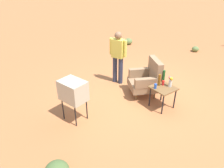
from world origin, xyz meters
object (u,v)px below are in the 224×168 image
Objects in this scene: person_standing at (118,55)px; soda_can_red at (163,83)px; tv_on_stand at (73,91)px; armchair at (147,79)px; soda_can_blue at (155,86)px; bottle_wine_green at (164,76)px; flower_vase at (170,81)px; side_table at (163,90)px; bottle_tall_amber at (159,80)px.

soda_can_red is at bearing 6.68° from person_standing.
armchair is at bearing 86.28° from tv_on_stand.
bottle_wine_green is at bearing 108.39° from soda_can_blue.
armchair is 1.03× the size of tv_on_stand.
flower_vase is (1.84, 0.28, -0.20)m from person_standing.
person_standing is (-1.78, -0.11, 0.43)m from side_table.
tv_on_stand reaches higher than soda_can_red.
side_table is at bearing 4.89° from bottle_tall_amber.
bottle_tall_amber reaches higher than soda_can_blue.
flower_vase reaches higher than soda_can_red.
bottle_wine_green is 0.30m from flower_vase.
bottle_wine_green is at bearing 167.05° from flower_vase.
soda_can_red is at bearing 92.26° from soda_can_blue.
flower_vase is at bearing 8.72° from person_standing.
side_table is 4.82× the size of soda_can_blue.
person_standing is 5.47× the size of bottle_tall_amber.
soda_can_blue is 0.41m from flower_vase.
person_standing is 1.64m from bottle_tall_amber.
armchair is 0.72m from soda_can_blue.
side_table is 0.29m from flower_vase.
soda_can_blue is 0.46× the size of flower_vase.
flower_vase is (0.16, 0.08, 0.09)m from soda_can_red.
tv_on_stand is 3.22× the size of bottle_wine_green.
person_standing is 13.44× the size of soda_can_blue.
bottle_tall_amber is 0.28m from flower_vase.
flower_vase is (0.29, -0.07, -0.01)m from bottle_wine_green.
tv_on_stand is (-0.14, -2.20, 0.28)m from armchair.
bottle_tall_amber is at bearing -118.42° from soda_can_red.
person_standing reaches higher than bottle_tall_amber.
soda_can_red is at bearing -48.38° from bottle_wine_green.
soda_can_red reaches higher than side_table.
side_table is 2.27m from tv_on_stand.
soda_can_blue is 0.47m from bottle_wine_green.
armchair reaches higher than soda_can_red.
armchair is 1.18m from person_standing.
armchair is 0.63m from bottle_tall_amber.
flower_vase is at bearing 41.00° from bottle_tall_amber.
bottle_tall_amber is at bearing -139.00° from flower_vase.
soda_can_red is at bearing 70.68° from tv_on_stand.
side_table is 0.27m from soda_can_blue.
soda_can_blue is (0.63, -0.32, 0.15)m from armchair.
soda_can_red is at bearing -151.44° from flower_vase.
bottle_wine_green is at bearing 135.43° from side_table.
soda_can_blue is (1.69, -0.09, -0.29)m from person_standing.
tv_on_stand is (-0.86, -2.08, 0.28)m from side_table.
person_standing is at bearing 115.18° from tv_on_stand.
soda_can_blue is at bearing -27.41° from armchair.
person_standing is 6.19× the size of flower_vase.
soda_can_blue reaches higher than side_table.
bottle_wine_green reaches higher than soda_can_red.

